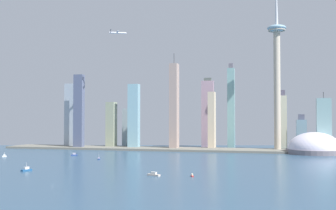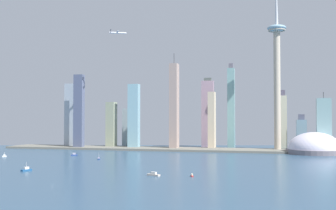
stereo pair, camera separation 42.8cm
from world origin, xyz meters
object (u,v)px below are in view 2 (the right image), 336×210
skyscraper_4 (79,112)px  boat_5 (74,155)px  skyscraper_8 (73,116)px  skyscraper_10 (111,125)px  skyscraper_2 (129,127)px  boat_4 (99,159)px  skyscraper_9 (70,115)px  skyscraper_13 (324,125)px  skyscraper_3 (208,114)px  boat_3 (192,176)px  stadium_dome (314,149)px  skyscraper_6 (301,134)px  observation_tower (277,64)px  skyscraper_12 (174,107)px  skyscraper_7 (231,107)px  airplane (118,33)px  skyscraper_0 (212,121)px  boat_2 (154,174)px  skyscraper_1 (74,125)px  boat_6 (26,169)px  boat_1 (4,156)px  skyscraper_11 (134,116)px  skyscraper_5 (283,121)px

skyscraper_4 → boat_5: skyscraper_4 is taller
skyscraper_8 → skyscraper_10: 112.22m
skyscraper_2 → boat_4: skyscraper_2 is taller
skyscraper_9 → skyscraper_13: bearing=-1.2°
skyscraper_3 → boat_3: bearing=-83.0°
stadium_dome → skyscraper_6: (-17.43, 87.77, 24.82)m
observation_tower → skyscraper_3: (-144.64, 52.85, -95.74)m
skyscraper_3 → skyscraper_12: bearing=-135.0°
skyscraper_10 → boat_5: (11.80, -194.04, -47.72)m
skyscraper_7 → airplane: 285.91m
skyscraper_0 → skyscraper_7: (34.61, 48.59, 28.61)m
skyscraper_12 → boat_3: size_ratio=29.31×
skyscraper_2 → boat_2: 500.79m
stadium_dome → skyscraper_1: bearing=167.9°
observation_tower → boat_5: 419.81m
skyscraper_1 → skyscraper_4: skyscraper_4 is taller
skyscraper_13 → boat_6: bearing=-134.3°
skyscraper_7 → boat_1: skyscraper_7 is taller
stadium_dome → skyscraper_7: size_ratio=0.55×
skyscraper_3 → skyscraper_8: 310.06m
skyscraper_4 → skyscraper_13: skyscraper_4 is taller
skyscraper_12 → skyscraper_10: bearing=175.1°
skyscraper_3 → skyscraper_11: 158.97m
skyscraper_0 → skyscraper_13: (214.03, -26.19, -8.30)m
boat_2 → boat_3: (42.15, 4.38, -0.43)m
stadium_dome → boat_3: size_ratio=14.73×
skyscraper_3 → skyscraper_10: skyscraper_3 is taller
boat_1 → skyscraper_9: bearing=-119.5°
skyscraper_6 → skyscraper_11: bearing=-171.3°
skyscraper_4 → skyscraper_5: bearing=11.4°
skyscraper_0 → skyscraper_11: bearing=-172.2°
stadium_dome → skyscraper_5: (-53.40, 91.94, 49.54)m
skyscraper_3 → skyscraper_5: 156.13m
skyscraper_0 → boat_4: size_ratio=12.89×
skyscraper_9 → boat_6: size_ratio=10.00×
skyscraper_1 → skyscraper_8: size_ratio=0.68×
skyscraper_1 → skyscraper_2: 143.49m
skyscraper_9 → skyscraper_8: bearing=110.0°
skyscraper_9 → boat_5: (105.97, -188.14, -68.44)m
skyscraper_12 → airplane: size_ratio=6.19×
skyscraper_8 → skyscraper_12: size_ratio=0.71×
skyscraper_7 → boat_6: size_ratio=12.96×
skyscraper_12 → skyscraper_6: bearing=11.6°
skyscraper_11 → boat_3: size_ratio=20.11×
skyscraper_7 → skyscraper_11: (-195.97, -70.58, -19.74)m
stadium_dome → skyscraper_12: bearing=172.4°
skyscraper_5 → boat_3: skyscraper_5 is taller
skyscraper_6 → skyscraper_11: skyscraper_11 is taller
skyscraper_4 → skyscraper_12: (199.54, 27.60, 10.02)m
skyscraper_2 → skyscraper_8: skyscraper_8 is taller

